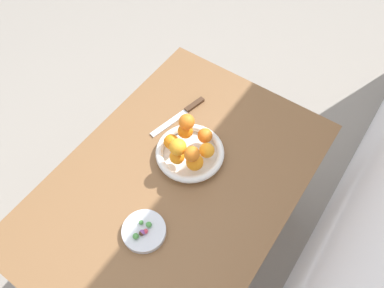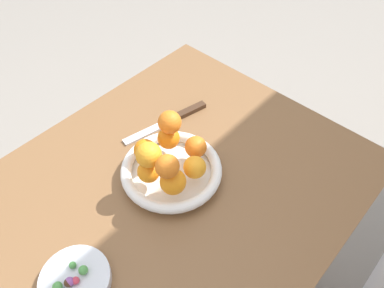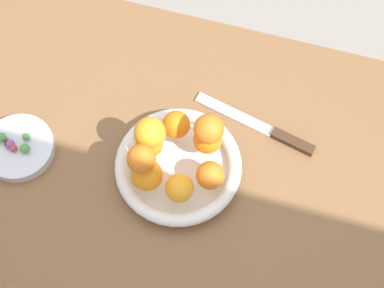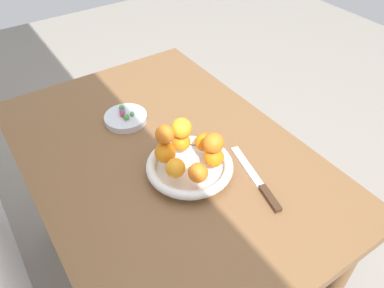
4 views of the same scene
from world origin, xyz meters
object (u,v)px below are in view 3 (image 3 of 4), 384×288
at_px(orange_8, 150,133).
at_px(orange_4, 149,144).
at_px(orange_3, 176,125).
at_px(candy_ball_0, 26,137).
at_px(orange_2, 208,139).
at_px(fruit_bowl, 178,167).
at_px(candy_ball_4, 13,148).
at_px(candy_ball_5, 10,144).
at_px(orange_6, 141,159).
at_px(orange_0, 179,188).
at_px(candy_ball_2, 25,148).
at_px(orange_1, 211,173).
at_px(dining_table, 127,181).
at_px(candy_ball_3, 9,144).
at_px(candy_dish, 19,148).
at_px(orange_7, 209,129).
at_px(knife, 265,129).
at_px(orange_5, 147,175).
at_px(candy_ball_1, 2,137).

bearing_deg(orange_8, orange_4, -17.57).
xyz_separation_m(orange_3, candy_ball_0, (0.28, 0.09, -0.04)).
relative_size(orange_2, candy_ball_0, 3.74).
xyz_separation_m(fruit_bowl, candy_ball_4, (0.32, 0.05, 0.01)).
bearing_deg(candy_ball_5, orange_6, -179.28).
xyz_separation_m(orange_0, candy_ball_0, (0.32, -0.03, -0.04)).
bearing_deg(candy_ball_2, orange_1, -174.37).
bearing_deg(dining_table, candy_ball_3, 7.72).
bearing_deg(candy_dish, orange_1, -175.46).
bearing_deg(orange_7, knife, -137.36).
height_order(orange_0, candy_ball_3, orange_0).
relative_size(candy_ball_4, candy_ball_5, 0.82).
bearing_deg(candy_ball_4, orange_3, -158.26).
bearing_deg(orange_7, candy_ball_5, 13.98).
bearing_deg(orange_4, knife, -148.84).
xyz_separation_m(candy_dish, orange_6, (-0.26, 0.00, 0.11)).
relative_size(orange_5, candy_ball_2, 3.11).
distance_m(dining_table, candy_ball_1, 0.27).
xyz_separation_m(candy_ball_2, knife, (-0.44, -0.18, -0.03)).
height_order(candy_ball_1, candy_ball_4, candy_ball_1).
bearing_deg(orange_5, candy_ball_0, -5.86).
relative_size(candy_dish, candy_ball_4, 9.28).
xyz_separation_m(orange_2, orange_8, (0.10, 0.04, 0.05)).
bearing_deg(candy_dish, dining_table, -172.93).
bearing_deg(fruit_bowl, dining_table, 9.30).
xyz_separation_m(orange_2, orange_5, (0.09, 0.10, 0.00)).
distance_m(orange_4, candy_ball_4, 0.27).
bearing_deg(candy_ball_2, candy_ball_0, -72.78).
xyz_separation_m(fruit_bowl, candy_dish, (0.31, 0.04, -0.01)).
relative_size(candy_dish, candy_ball_5, 7.60).
relative_size(fruit_bowl, candy_ball_0, 16.54).
relative_size(orange_6, orange_7, 0.94).
relative_size(dining_table, orange_7, 19.67).
relative_size(orange_5, candy_ball_5, 3.23).
height_order(dining_table, candy_ball_5, candy_ball_5).
bearing_deg(orange_1, orange_4, -11.10).
bearing_deg(candy_ball_0, candy_ball_2, 107.22).
bearing_deg(orange_0, candy_dish, -2.38).
bearing_deg(fruit_bowl, orange_6, 40.59).
bearing_deg(candy_ball_1, candy_ball_2, 169.64).
relative_size(orange_3, candy_ball_0, 3.65).
distance_m(candy_ball_0, candy_ball_2, 0.03).
relative_size(candy_dish, orange_3, 2.59).
relative_size(orange_6, candy_ball_4, 3.49).
xyz_separation_m(orange_6, orange_8, (0.00, -0.05, -0.00)).
xyz_separation_m(orange_5, knife, (-0.19, -0.18, -0.06)).
distance_m(dining_table, orange_0, 0.21).
relative_size(orange_4, candy_ball_0, 3.52).
relative_size(orange_4, orange_6, 0.99).
height_order(orange_6, candy_ball_2, orange_6).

